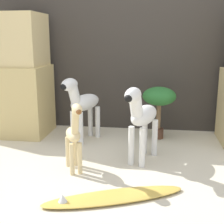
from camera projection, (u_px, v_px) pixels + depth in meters
The scene contains 8 objects.
ground_plane at pixel (120, 179), 2.31m from camera, with size 14.00×14.00×0.00m, color beige.
wall_back at pixel (135, 30), 3.38m from camera, with size 6.40×0.08×2.20m.
rock_pillar_left at pixel (20, 78), 3.28m from camera, with size 0.57×0.53×1.26m.
zebra_right at pixel (142, 116), 2.54m from camera, with size 0.31×0.55×0.66m.
zebra_left at pixel (82, 103), 3.06m from camera, with size 0.34×0.55×0.66m.
giraffe_figurine at pixel (74, 134), 2.36m from camera, with size 0.24×0.37×0.57m.
potted_palm_front at pixel (159, 99), 3.15m from camera, with size 0.34×0.34×0.54m.
surfboard at pixel (113, 197), 2.02m from camera, with size 0.95×0.55×0.08m.
Camera 1 is at (0.24, -2.12, 1.02)m, focal length 50.00 mm.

